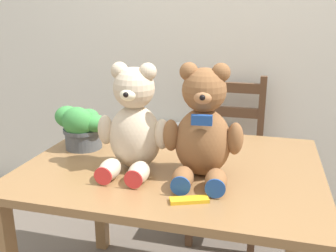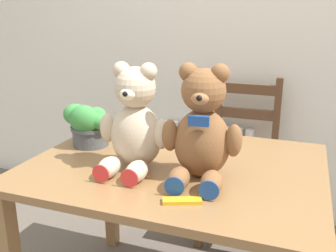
% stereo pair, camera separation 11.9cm
% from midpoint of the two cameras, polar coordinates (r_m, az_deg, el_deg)
% --- Properties ---
extents(wall_back, '(8.00, 0.04, 2.60)m').
position_cam_midpoint_polar(wall_back, '(2.41, 5.87, 16.66)').
color(wall_back, silver).
rests_on(wall_back, ground_plane).
extents(radiator, '(0.65, 0.10, 0.60)m').
position_cam_midpoint_polar(radiator, '(2.58, 1.99, -6.84)').
color(radiator, white).
rests_on(radiator, ground_plane).
extents(dining_table, '(1.14, 0.87, 0.73)m').
position_cam_midpoint_polar(dining_table, '(1.53, -1.42, -9.39)').
color(dining_table, olive).
rests_on(dining_table, ground_plane).
extents(wooden_chair_behind, '(0.39, 0.44, 0.95)m').
position_cam_midpoint_polar(wooden_chair_behind, '(2.29, 7.58, -5.24)').
color(wooden_chair_behind, brown).
rests_on(wooden_chair_behind, ground_plane).
extents(teddy_bear_left, '(0.28, 0.27, 0.40)m').
position_cam_midpoint_polar(teddy_bear_left, '(1.39, -7.69, 0.11)').
color(teddy_bear_left, beige).
rests_on(teddy_bear_left, dining_table).
extents(teddy_bear_right, '(0.29, 0.29, 0.41)m').
position_cam_midpoint_polar(teddy_bear_right, '(1.32, 2.78, -0.59)').
color(teddy_bear_right, brown).
rests_on(teddy_bear_right, dining_table).
extents(potted_plant, '(0.24, 0.19, 0.19)m').
position_cam_midpoint_polar(potted_plant, '(1.67, -15.09, -0.13)').
color(potted_plant, '#4C5156').
rests_on(potted_plant, dining_table).
extents(chocolate_bar, '(0.13, 0.08, 0.01)m').
position_cam_midpoint_polar(chocolate_bar, '(1.20, 0.37, -11.27)').
color(chocolate_bar, gold).
rests_on(chocolate_bar, dining_table).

